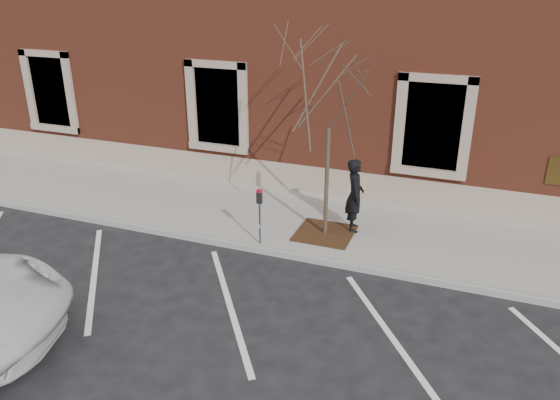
% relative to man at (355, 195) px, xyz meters
% --- Properties ---
extents(ground, '(120.00, 120.00, 0.00)m').
position_rel_man_xyz_m(ground, '(-1.53, -1.61, -1.05)').
color(ground, '#28282B').
rests_on(ground, ground).
extents(sidewalk_near, '(40.00, 3.50, 0.15)m').
position_rel_man_xyz_m(sidewalk_near, '(-1.53, 0.14, -0.98)').
color(sidewalk_near, '#9C9B92').
rests_on(sidewalk_near, ground).
extents(curb_near, '(40.00, 0.12, 0.15)m').
position_rel_man_xyz_m(curb_near, '(-1.53, -1.66, -0.98)').
color(curb_near, '#9E9E99').
rests_on(curb_near, ground).
extents(parking_stripes, '(28.00, 4.40, 0.01)m').
position_rel_man_xyz_m(parking_stripes, '(-1.53, -3.81, -1.05)').
color(parking_stripes, silver).
rests_on(parking_stripes, ground).
extents(building_civic, '(40.00, 8.62, 8.00)m').
position_rel_man_xyz_m(building_civic, '(-1.53, 6.13, 2.94)').
color(building_civic, brown).
rests_on(building_civic, ground).
extents(man, '(0.59, 0.75, 1.80)m').
position_rel_man_xyz_m(man, '(0.00, 0.00, 0.00)').
color(man, black).
rests_on(man, sidewalk_near).
extents(parking_meter, '(0.12, 0.09, 1.34)m').
position_rel_man_xyz_m(parking_meter, '(-1.84, -1.49, 0.03)').
color(parking_meter, '#595B60').
rests_on(parking_meter, sidewalk_near).
extents(tree_grate, '(1.33, 1.33, 0.03)m').
position_rel_man_xyz_m(tree_grate, '(-0.57, -0.48, -0.88)').
color(tree_grate, '#402314').
rests_on(tree_grate, sidewalk_near).
extents(sapling, '(2.86, 2.86, 4.76)m').
position_rel_man_xyz_m(sapling, '(-0.57, -0.48, 2.43)').
color(sapling, '#47362B').
rests_on(sapling, sidewalk_near).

